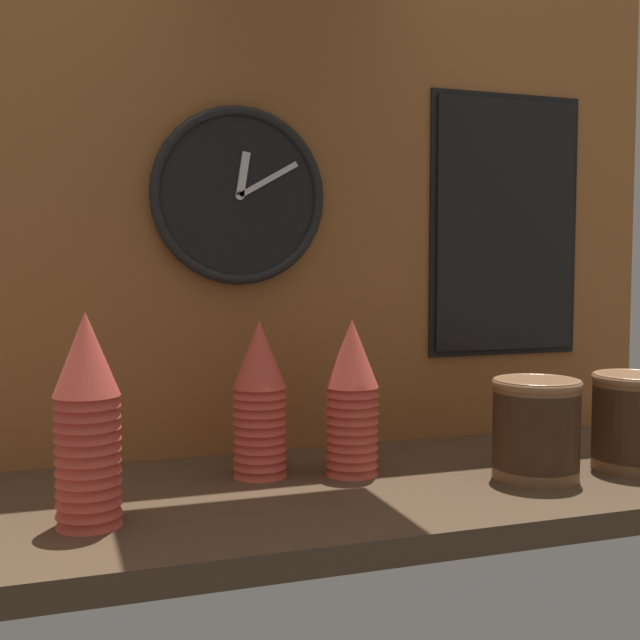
{
  "coord_description": "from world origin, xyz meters",
  "views": [
    {
      "loc": [
        -0.44,
        -1.22,
        0.36
      ],
      "look_at": [
        -0.01,
        0.04,
        0.27
      ],
      "focal_mm": 45.0,
      "sensor_mm": 36.0,
      "label": 1
    }
  ],
  "objects_px": {
    "bowl_stack_far_right": "(634,419)",
    "bowl_stack_right": "(536,427)",
    "wall_clock": "(239,196)",
    "menu_board": "(506,225)",
    "cup_stack_left": "(87,420)",
    "cup_stack_center_right": "(352,397)",
    "cup_stack_center": "(260,398)"
  },
  "relations": [
    {
      "from": "cup_stack_left",
      "to": "bowl_stack_right",
      "type": "bearing_deg",
      "value": 0.67
    },
    {
      "from": "bowl_stack_far_right",
      "to": "bowl_stack_right",
      "type": "height_order",
      "value": "same"
    },
    {
      "from": "wall_clock",
      "to": "menu_board",
      "type": "xyz_separation_m",
      "value": [
        0.57,
        0.01,
        -0.05
      ]
    },
    {
      "from": "cup_stack_center",
      "to": "bowl_stack_far_right",
      "type": "xyz_separation_m",
      "value": [
        0.63,
        -0.17,
        -0.05
      ]
    },
    {
      "from": "bowl_stack_right",
      "to": "menu_board",
      "type": "bearing_deg",
      "value": 67.0
    },
    {
      "from": "bowl_stack_far_right",
      "to": "menu_board",
      "type": "height_order",
      "value": "menu_board"
    },
    {
      "from": "bowl_stack_right",
      "to": "menu_board",
      "type": "xyz_separation_m",
      "value": [
        0.14,
        0.33,
        0.35
      ]
    },
    {
      "from": "wall_clock",
      "to": "menu_board",
      "type": "bearing_deg",
      "value": 0.89
    },
    {
      "from": "cup_stack_center_right",
      "to": "wall_clock",
      "type": "xyz_separation_m",
      "value": [
        -0.15,
        0.19,
        0.35
      ]
    },
    {
      "from": "wall_clock",
      "to": "cup_stack_left",
      "type": "bearing_deg",
      "value": -131.49
    },
    {
      "from": "cup_stack_left",
      "to": "wall_clock",
      "type": "relative_size",
      "value": 0.9
    },
    {
      "from": "bowl_stack_far_right",
      "to": "wall_clock",
      "type": "bearing_deg",
      "value": 152.9
    },
    {
      "from": "bowl_stack_far_right",
      "to": "bowl_stack_right",
      "type": "relative_size",
      "value": 1.0
    },
    {
      "from": "wall_clock",
      "to": "menu_board",
      "type": "height_order",
      "value": "menu_board"
    },
    {
      "from": "cup_stack_center_right",
      "to": "cup_stack_center",
      "type": "height_order",
      "value": "same"
    },
    {
      "from": "cup_stack_center",
      "to": "bowl_stack_far_right",
      "type": "relative_size",
      "value": 1.57
    },
    {
      "from": "cup_stack_center",
      "to": "wall_clock",
      "type": "distance_m",
      "value": 0.38
    },
    {
      "from": "cup_stack_center",
      "to": "menu_board",
      "type": "distance_m",
      "value": 0.67
    },
    {
      "from": "menu_board",
      "to": "cup_stack_center_right",
      "type": "bearing_deg",
      "value": -154.26
    },
    {
      "from": "cup_stack_center_right",
      "to": "menu_board",
      "type": "relative_size",
      "value": 0.49
    },
    {
      "from": "cup_stack_center_right",
      "to": "bowl_stack_far_right",
      "type": "distance_m",
      "value": 0.5
    },
    {
      "from": "cup_stack_center_right",
      "to": "menu_board",
      "type": "height_order",
      "value": "menu_board"
    },
    {
      "from": "cup_stack_center_right",
      "to": "cup_stack_left",
      "type": "relative_size",
      "value": 0.9
    },
    {
      "from": "cup_stack_center_right",
      "to": "bowl_stack_right",
      "type": "xyz_separation_m",
      "value": [
        0.28,
        -0.13,
        -0.05
      ]
    },
    {
      "from": "cup_stack_center",
      "to": "cup_stack_center_right",
      "type": "bearing_deg",
      "value": -14.77
    },
    {
      "from": "cup_stack_left",
      "to": "wall_clock",
      "type": "xyz_separation_m",
      "value": [
        0.29,
        0.33,
        0.34
      ]
    },
    {
      "from": "bowl_stack_far_right",
      "to": "menu_board",
      "type": "xyz_separation_m",
      "value": [
        -0.06,
        0.33,
        0.35
      ]
    },
    {
      "from": "bowl_stack_right",
      "to": "menu_board",
      "type": "distance_m",
      "value": 0.5
    },
    {
      "from": "bowl_stack_far_right",
      "to": "cup_stack_center_right",
      "type": "bearing_deg",
      "value": 165.09
    },
    {
      "from": "bowl_stack_far_right",
      "to": "wall_clock",
      "type": "height_order",
      "value": "wall_clock"
    },
    {
      "from": "bowl_stack_right",
      "to": "cup_stack_left",
      "type": "bearing_deg",
      "value": -179.33
    },
    {
      "from": "wall_clock",
      "to": "cup_stack_center",
      "type": "bearing_deg",
      "value": -90.97
    }
  ]
}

